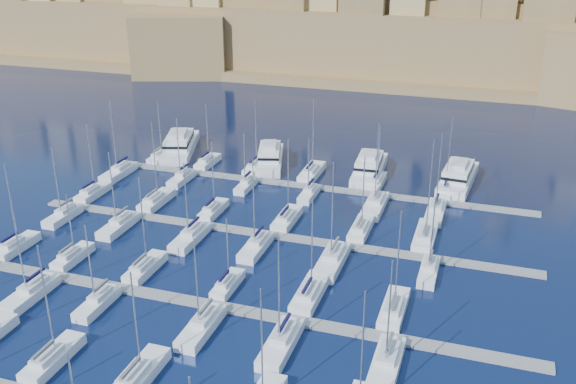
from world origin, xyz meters
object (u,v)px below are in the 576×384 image
(sailboat_2, at_px, (53,358))
(motor_yacht_a, at_px, (180,145))
(motor_yacht_b, at_px, (270,157))
(motor_yacht_d, at_px, (458,176))
(motor_yacht_c, at_px, (369,167))

(sailboat_2, xyz_separation_m, motor_yacht_a, (-20.37, 71.63, 0.97))
(sailboat_2, distance_m, motor_yacht_b, 70.14)
(sailboat_2, relative_size, motor_yacht_a, 0.74)
(motor_yacht_d, bearing_deg, sailboat_2, -119.21)
(motor_yacht_a, bearing_deg, sailboat_2, -74.13)
(motor_yacht_a, bearing_deg, motor_yacht_d, -0.74)
(motor_yacht_b, relative_size, motor_yacht_c, 0.97)
(sailboat_2, relative_size, motor_yacht_d, 0.82)
(motor_yacht_c, bearing_deg, sailboat_2, -107.56)
(motor_yacht_a, relative_size, motor_yacht_b, 1.19)
(motor_yacht_a, distance_m, motor_yacht_d, 59.99)
(sailboat_2, xyz_separation_m, motor_yacht_d, (39.62, 70.86, 0.97))
(motor_yacht_b, xyz_separation_m, motor_yacht_c, (21.03, 0.43, 0.00))
(sailboat_2, relative_size, motor_yacht_c, 0.85)
(motor_yacht_a, height_order, motor_yacht_c, same)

